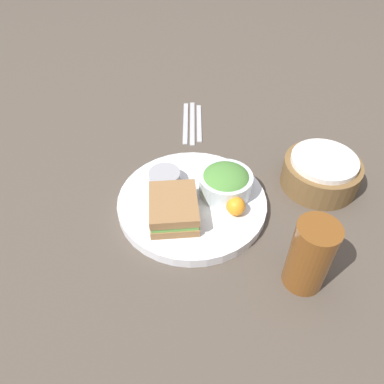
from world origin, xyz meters
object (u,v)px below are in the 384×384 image
(plate, at_px, (192,203))
(knife, at_px, (192,122))
(bread_basket, at_px, (321,172))
(fork, at_px, (186,122))
(drink_glass, at_px, (310,256))
(dressing_cup, at_px, (165,178))
(sandwich, at_px, (174,208))
(spoon, at_px, (199,122))
(salad_bowl, at_px, (226,182))

(plate, bearing_deg, knife, -167.55)
(bread_basket, xyz_separation_m, fork, (-0.17, -0.34, -0.03))
(drink_glass, distance_m, bread_basket, 0.26)
(bread_basket, xyz_separation_m, knife, (-0.17, -0.32, -0.03))
(dressing_cup, distance_m, knife, 0.27)
(plate, xyz_separation_m, knife, (-0.30, -0.07, -0.01))
(sandwich, height_order, spoon, sandwich)
(sandwich, relative_size, fork, 0.71)
(plate, relative_size, drink_glass, 2.20)
(fork, bearing_deg, knife, -90.00)
(drink_glass, bearing_deg, dressing_cup, -119.15)
(salad_bowl, xyz_separation_m, knife, (-0.26, -0.13, -0.05))
(plate, distance_m, knife, 0.30)
(plate, xyz_separation_m, bread_basket, (-0.13, 0.26, 0.02))
(sandwich, bearing_deg, fork, -170.33)
(salad_bowl, relative_size, spoon, 0.65)
(fork, relative_size, spoon, 1.11)
(knife, xyz_separation_m, spoon, (-0.00, 0.02, 0.00))
(plate, distance_m, fork, 0.30)
(salad_bowl, distance_m, fork, 0.30)
(plate, distance_m, spoon, 0.30)
(dressing_cup, distance_m, fork, 0.26)
(sandwich, height_order, fork, sandwich)
(sandwich, bearing_deg, dressing_cup, -154.01)
(salad_bowl, distance_m, drink_glass, 0.23)
(salad_bowl, relative_size, dressing_cup, 1.65)
(dressing_cup, height_order, drink_glass, drink_glass)
(fork, height_order, knife, same)
(plate, relative_size, fork, 1.62)
(plate, bearing_deg, dressing_cup, -116.46)
(drink_glass, distance_m, spoon, 0.51)
(spoon, bearing_deg, knife, 90.00)
(dressing_cup, relative_size, knife, 0.34)
(salad_bowl, bearing_deg, spoon, -157.38)
(salad_bowl, height_order, drink_glass, drink_glass)
(sandwich, distance_m, salad_bowl, 0.13)
(fork, bearing_deg, plate, -176.61)
(drink_glass, xyz_separation_m, knife, (-0.43, -0.29, -0.07))
(sandwich, distance_m, bread_basket, 0.33)
(bread_basket, bearing_deg, plate, -63.91)
(sandwich, bearing_deg, spoon, -176.12)
(salad_bowl, bearing_deg, knife, -153.88)
(dressing_cup, bearing_deg, knife, 179.81)
(spoon, bearing_deg, dressing_cup, 163.61)
(drink_glass, relative_size, bread_basket, 0.85)
(plate, height_order, spoon, plate)
(dressing_cup, height_order, spoon, dressing_cup)
(spoon, bearing_deg, salad_bowl, -169.83)
(sandwich, relative_size, knife, 0.67)
(dressing_cup, relative_size, drink_glass, 0.48)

